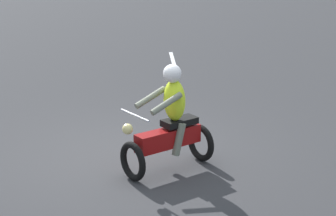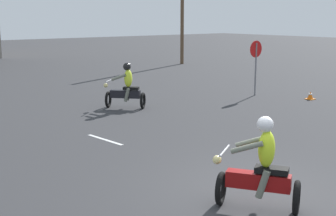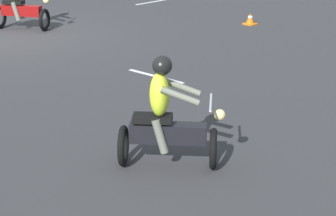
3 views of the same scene
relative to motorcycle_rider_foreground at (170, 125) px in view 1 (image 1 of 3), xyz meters
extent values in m
plane|color=#333335|center=(0.62, 0.52, -0.73)|extent=(120.00, 120.00, 0.00)
torus|color=black|center=(-0.36, 0.58, -0.43)|extent=(0.56, 0.40, 0.60)
torus|color=black|center=(0.32, -0.52, -0.43)|extent=(0.56, 0.40, 0.60)
cube|color=maroon|center=(-0.02, 0.03, -0.21)|extent=(0.78, 1.06, 0.28)
cube|color=black|center=(0.10, -0.16, 0.01)|extent=(0.52, 0.61, 0.10)
cylinder|color=silver|center=(-0.33, 0.54, 0.27)|extent=(0.61, 0.40, 0.04)
sphere|color=#F2E08C|center=(-0.40, 0.65, 0.09)|extent=(0.22, 0.22, 0.16)
ellipsoid|color=#CCEA26|center=(0.04, -0.07, 0.37)|extent=(0.49, 0.45, 0.64)
cylinder|color=slate|center=(0.06, 0.29, 0.42)|extent=(0.36, 0.51, 0.27)
cylinder|color=slate|center=(-0.28, 0.08, 0.42)|extent=(0.36, 0.51, 0.27)
cylinder|color=slate|center=(0.15, 0.02, -0.21)|extent=(0.23, 0.27, 0.51)
cylinder|color=slate|center=(-0.09, -0.13, -0.21)|extent=(0.23, 0.27, 0.51)
sphere|color=white|center=(0.02, -0.04, 0.79)|extent=(0.39, 0.39, 0.28)
cube|color=silver|center=(7.20, -0.79, -0.72)|extent=(2.19, 0.18, 0.01)
camera|label=1|loc=(-9.32, 0.91, 3.19)|focal=70.00mm
camera|label=2|loc=(-6.01, -4.94, 2.57)|focal=50.00mm
camera|label=3|loc=(9.30, 15.25, 3.31)|focal=70.00mm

